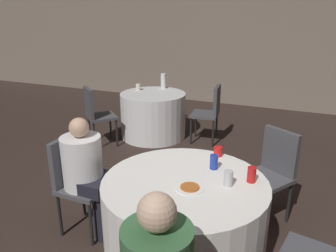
# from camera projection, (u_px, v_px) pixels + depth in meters

# --- Properties ---
(ground_plane) EXTENTS (16.00, 16.00, 0.00)m
(ground_plane) POSITION_uv_depth(u_px,v_px,m) (182.00, 246.00, 2.89)
(ground_plane) COLOR #332621
(wall_back) EXTENTS (16.00, 0.06, 2.80)m
(wall_back) POSITION_uv_depth(u_px,v_px,m) (266.00, 40.00, 6.65)
(wall_back) COLOR gray
(wall_back) RESTS_ON ground_plane
(table_near) EXTENTS (1.29, 1.29, 0.72)m
(table_near) POSITION_uv_depth(u_px,v_px,m) (184.00, 221.00, 2.63)
(table_near) COLOR white
(table_near) RESTS_ON ground_plane
(table_far) EXTENTS (1.05, 1.05, 0.72)m
(table_far) POSITION_uv_depth(u_px,v_px,m) (153.00, 115.00, 5.32)
(table_far) COLOR white
(table_far) RESTS_ON ground_plane
(chair_near_northeast) EXTENTS (0.55, 0.55, 0.91)m
(chair_near_northeast) POSITION_uv_depth(u_px,v_px,m) (273.00, 167.00, 3.13)
(chair_near_northeast) COLOR #47474C
(chair_near_northeast) RESTS_ON ground_plane
(chair_near_west) EXTENTS (0.41, 0.41, 0.91)m
(chair_near_west) POSITION_uv_depth(u_px,v_px,m) (75.00, 176.00, 2.96)
(chair_near_west) COLOR #47474C
(chair_near_west) RESTS_ON ground_plane
(chair_far_southwest) EXTENTS (0.56, 0.56, 0.91)m
(chair_far_southwest) POSITION_uv_depth(u_px,v_px,m) (95.00, 111.00, 4.88)
(chair_far_southwest) COLOR #47474C
(chair_far_southwest) RESTS_ON ground_plane
(chair_far_east) EXTENTS (0.44, 0.44, 0.91)m
(chair_far_east) POSITION_uv_depth(u_px,v_px,m) (211.00, 109.00, 5.00)
(chair_far_east) COLOR #47474C
(chair_far_east) RESTS_ON ground_plane
(person_white_shirt) EXTENTS (0.52, 0.35, 1.11)m
(person_white_shirt) POSITION_uv_depth(u_px,v_px,m) (90.00, 177.00, 2.89)
(person_white_shirt) COLOR black
(person_white_shirt) RESTS_ON ground_plane
(pizza_plate_near) EXTENTS (0.21, 0.21, 0.02)m
(pizza_plate_near) POSITION_uv_depth(u_px,v_px,m) (190.00, 188.00, 2.40)
(pizza_plate_near) COLOR white
(pizza_plate_near) RESTS_ON table_near
(soda_can_silver) EXTENTS (0.07, 0.07, 0.12)m
(soda_can_silver) POSITION_uv_depth(u_px,v_px,m) (228.00, 178.00, 2.43)
(soda_can_silver) COLOR silver
(soda_can_silver) RESTS_ON table_near
(soda_can_blue) EXTENTS (0.07, 0.07, 0.12)m
(soda_can_blue) POSITION_uv_depth(u_px,v_px,m) (214.00, 162.00, 2.69)
(soda_can_blue) COLOR #1E38A5
(soda_can_blue) RESTS_ON table_near
(soda_can_red) EXTENTS (0.07, 0.07, 0.12)m
(soda_can_red) POSITION_uv_depth(u_px,v_px,m) (251.00, 175.00, 2.48)
(soda_can_red) COLOR red
(soda_can_red) RESTS_ON table_near
(cup_near) EXTENTS (0.08, 0.08, 0.09)m
(cup_near) POSITION_uv_depth(u_px,v_px,m) (218.00, 152.00, 2.93)
(cup_near) COLOR red
(cup_near) RESTS_ON table_near
(bottle_far) EXTENTS (0.09, 0.09, 0.25)m
(bottle_far) POSITION_uv_depth(u_px,v_px,m) (163.00, 81.00, 5.50)
(bottle_far) COLOR white
(bottle_far) RESTS_ON table_far
(cup_far) EXTENTS (0.08, 0.08, 0.11)m
(cup_far) POSITION_uv_depth(u_px,v_px,m) (138.00, 87.00, 5.39)
(cup_far) COLOR silver
(cup_far) RESTS_ON table_far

